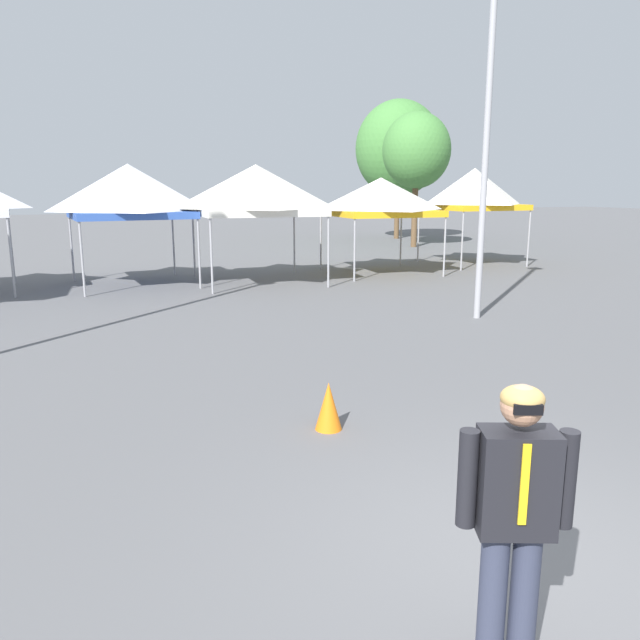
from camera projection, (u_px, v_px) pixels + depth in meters
name	position (u px, v px, depth m)	size (l,w,h in m)	color
ground_plane	(532.00, 567.00, 4.66)	(140.00, 140.00, 0.00)	#5B5B5E
canopy_tent_far_right	(129.00, 191.00, 17.65)	(3.49, 3.49, 3.48)	#9E9EA3
canopy_tent_left_of_center	(256.00, 190.00, 18.13)	(3.64, 3.64, 3.47)	#9E9EA3
canopy_tent_center	(381.00, 197.00, 20.26)	(3.41, 3.41, 3.13)	#9E9EA3
canopy_tent_far_left	(474.00, 189.00, 22.59)	(3.04, 3.04, 3.51)	#9E9EA3
person_foreground	(514.00, 513.00, 3.43)	(0.61, 0.38, 1.78)	#33384C
light_pole_opposite_side	(489.00, 88.00, 12.57)	(0.36, 0.36, 8.45)	#9E9EA3
tree_behind_tents_center	(417.00, 151.00, 28.92)	(3.21, 3.21, 6.29)	brown
tree_behind_tents_left	(399.00, 149.00, 33.77)	(4.72, 4.72, 7.51)	brown
traffic_cone_lot_center	(329.00, 406.00, 7.26)	(0.32, 0.32, 0.58)	orange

